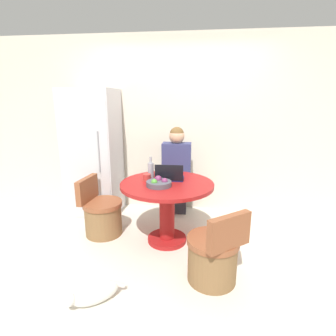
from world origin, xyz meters
The scene contains 12 objects.
ground_plane centered at (0.00, 0.00, 0.00)m, with size 12.00×12.00×0.00m, color beige.
wall_back centered at (0.00, 1.45, 1.30)m, with size 7.00×0.06×2.60m.
refrigerator centered at (-1.23, 1.07, 0.92)m, with size 0.71×0.67×1.83m.
dining_table centered at (-0.06, 0.34, 0.53)m, with size 1.08×1.08×0.75m.
chair_near_right_corner centered at (0.46, -0.33, 0.25)m, with size 0.56×0.56×0.74m.
chair_left_side centered at (-0.91, 0.43, 0.25)m, with size 0.50×0.49×0.74m.
person_seated centered at (-0.01, 1.10, 0.73)m, with size 0.40×0.37×1.32m.
laptop centered at (-0.04, 0.45, 0.79)m, with size 0.33×0.21×0.20m.
fruit_bowl centered at (-0.13, 0.21, 0.78)m, with size 0.28×0.28×0.10m.
coffee_cup centered at (-0.30, 0.38, 0.79)m, with size 0.09×0.09×0.09m.
bottle centered at (-0.28, 0.49, 0.85)m, with size 0.07×0.07×0.27m.
cat centered at (-0.55, -0.75, 0.09)m, with size 0.44×0.37×0.18m.
Camera 1 is at (0.29, -2.53, 1.67)m, focal length 28.00 mm.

